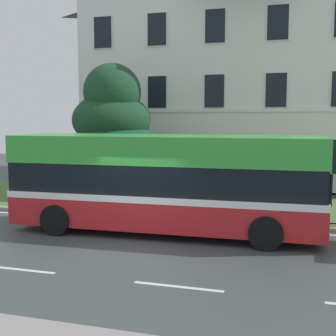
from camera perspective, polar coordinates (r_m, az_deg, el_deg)
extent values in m
cube|color=#3E4546|center=(12.19, -5.76, -11.08)|extent=(60.00, 56.00, 0.06)
cube|color=silver|center=(15.51, -0.70, -7.10)|extent=(54.00, 0.14, 0.01)
cube|color=silver|center=(11.59, -18.65, -12.16)|extent=(2.00, 0.12, 0.01)
cube|color=silver|center=(9.97, 1.31, -14.92)|extent=(2.00, 0.12, 0.01)
cube|color=#9E9E99|center=(15.93, -0.21, -6.52)|extent=(57.00, 0.24, 0.12)
cube|color=#4D7236|center=(18.97, 2.53, -4.42)|extent=(57.00, 6.19, 0.12)
cube|color=white|center=(27.35, 11.04, 9.55)|extent=(17.71, 10.50, 10.10)
cube|color=white|center=(22.06, 9.74, 7.35)|extent=(17.71, 0.06, 0.20)
cube|color=#2D333D|center=(22.18, 9.60, 0.11)|extent=(1.10, 0.06, 2.20)
cube|color=white|center=(24.09, -8.10, 2.08)|extent=(1.07, 0.04, 1.69)
cube|color=black|center=(24.07, -8.12, 2.08)|extent=(0.97, 0.03, 1.59)
cube|color=white|center=(23.04, -1.38, 1.95)|extent=(1.07, 0.04, 1.69)
cube|color=black|center=(23.02, -1.40, 1.95)|extent=(0.97, 0.03, 1.59)
cube|color=white|center=(22.33, 5.86, 1.78)|extent=(1.07, 0.04, 1.69)
cube|color=black|center=(22.31, 5.85, 1.77)|extent=(0.97, 0.03, 1.59)
cube|color=white|center=(22.00, 13.45, 1.56)|extent=(1.07, 0.04, 1.69)
cube|color=black|center=(21.98, 13.44, 1.56)|extent=(0.97, 0.03, 1.59)
cube|color=white|center=(24.06, -8.22, 9.48)|extent=(1.07, 0.04, 1.69)
cube|color=black|center=(24.04, -8.24, 9.48)|extent=(0.97, 0.03, 1.59)
cube|color=white|center=(23.01, -1.40, 9.69)|extent=(1.07, 0.04, 1.69)
cube|color=black|center=(22.99, -1.42, 9.69)|extent=(0.97, 0.03, 1.59)
cube|color=white|center=(22.30, 5.95, 9.76)|extent=(1.07, 0.04, 1.69)
cube|color=black|center=(22.28, 5.94, 9.76)|extent=(0.97, 0.03, 1.59)
cube|color=white|center=(21.97, 13.66, 9.66)|extent=(1.07, 0.04, 1.69)
cube|color=black|center=(21.95, 13.66, 9.66)|extent=(0.97, 0.03, 1.59)
cube|color=white|center=(24.42, -8.34, 16.78)|extent=(1.07, 0.04, 1.69)
cube|color=black|center=(24.40, -8.36, 16.78)|extent=(0.97, 0.03, 1.59)
cube|color=white|center=(23.39, -1.43, 17.31)|extent=(1.07, 0.04, 1.69)
cube|color=black|center=(23.37, -1.44, 17.31)|extent=(0.97, 0.03, 1.59)
cube|color=white|center=(22.69, 6.05, 17.61)|extent=(1.07, 0.04, 1.69)
cube|color=black|center=(22.67, 6.04, 17.62)|extent=(0.97, 0.03, 1.59)
cube|color=white|center=(22.37, 13.88, 17.63)|extent=(1.07, 0.04, 1.69)
cube|color=black|center=(22.35, 13.88, 17.64)|extent=(0.97, 0.03, 1.59)
cube|color=black|center=(15.59, 6.75, -3.07)|extent=(14.17, 0.04, 0.04)
cube|color=black|center=(15.76, 6.71, -6.19)|extent=(14.17, 0.04, 0.04)
cylinder|color=black|center=(18.20, -15.90, -3.42)|extent=(0.02, 0.02, 0.95)
cylinder|color=black|center=(17.96, -14.66, -3.51)|extent=(0.02, 0.02, 0.95)
cylinder|color=black|center=(17.73, -13.39, -3.60)|extent=(0.02, 0.02, 0.95)
cylinder|color=black|center=(17.51, -12.08, -3.69)|extent=(0.02, 0.02, 0.95)
cylinder|color=black|center=(17.31, -10.75, -3.78)|extent=(0.02, 0.02, 0.95)
cylinder|color=black|center=(17.11, -9.38, -3.88)|extent=(0.02, 0.02, 0.95)
cylinder|color=black|center=(16.92, -7.98, -3.97)|extent=(0.02, 0.02, 0.95)
cylinder|color=black|center=(16.74, -6.54, -4.06)|extent=(0.02, 0.02, 0.95)
cylinder|color=black|center=(16.57, -5.08, -4.15)|extent=(0.02, 0.02, 0.95)
cylinder|color=black|center=(16.41, -3.59, -4.24)|extent=(0.02, 0.02, 0.95)
cylinder|color=black|center=(16.27, -2.07, -4.33)|extent=(0.02, 0.02, 0.95)
cylinder|color=black|center=(16.13, -0.52, -4.42)|extent=(0.02, 0.02, 0.95)
cylinder|color=black|center=(16.01, 1.05, -4.50)|extent=(0.02, 0.02, 0.95)
cylinder|color=black|center=(15.90, 2.65, -4.58)|extent=(0.02, 0.02, 0.95)
cylinder|color=black|center=(15.80, 4.27, -4.66)|extent=(0.02, 0.02, 0.95)
cylinder|color=black|center=(15.72, 5.90, -4.74)|extent=(0.02, 0.02, 0.95)
cylinder|color=black|center=(15.64, 7.55, -4.82)|extent=(0.02, 0.02, 0.95)
cylinder|color=black|center=(15.58, 9.22, -4.89)|extent=(0.02, 0.02, 0.95)
cylinder|color=black|center=(15.54, 10.90, -4.95)|extent=(0.02, 0.02, 0.95)
cylinder|color=black|center=(15.51, 12.59, -5.02)|extent=(0.02, 0.02, 0.95)
cylinder|color=black|center=(15.49, 14.28, -5.08)|extent=(0.02, 0.02, 0.95)
cylinder|color=black|center=(15.48, 15.98, -5.13)|extent=(0.02, 0.02, 0.95)
cylinder|color=black|center=(15.49, 17.68, -5.18)|extent=(0.02, 0.02, 0.95)
cylinder|color=black|center=(15.51, 19.37, -5.23)|extent=(0.02, 0.02, 0.95)
cylinder|color=#423328|center=(20.60, -6.87, -1.60)|extent=(0.48, 0.48, 1.30)
ellipsoid|color=#143F23|center=(20.55, -6.50, -0.88)|extent=(4.18, 4.18, 2.14)
ellipsoid|color=#13482F|center=(20.38, -6.71, 2.59)|extent=(3.92, 3.92, 2.45)
ellipsoid|color=#1B4126|center=(20.52, -7.22, 6.11)|extent=(3.57, 3.57, 2.45)
ellipsoid|color=#1C422A|center=(20.33, -7.14, 9.63)|extent=(2.58, 2.58, 2.54)
cube|color=#B41E22|center=(14.19, -0.41, -5.21)|extent=(9.73, 2.71, 1.02)
cube|color=white|center=(14.10, -0.42, -3.35)|extent=(9.75, 2.73, 0.20)
cube|color=black|center=(14.02, -0.42, -1.25)|extent=(9.65, 2.67, 0.96)
cube|color=green|center=(13.93, -0.42, 2.43)|extent=(9.73, 2.71, 0.85)
cube|color=black|center=(13.62, 19.73, -2.07)|extent=(0.12, 2.05, 0.88)
cube|color=black|center=(13.52, 19.88, 1.75)|extent=(0.11, 1.76, 0.54)
cylinder|color=silver|center=(14.61, 19.28, -6.39)|extent=(0.05, 0.20, 0.20)
cylinder|color=silver|center=(13.09, 19.83, -7.89)|extent=(0.05, 0.20, 0.20)
cylinder|color=black|center=(14.94, 12.75, -5.91)|extent=(0.97, 0.33, 0.96)
cylinder|color=black|center=(12.66, 12.40, -8.14)|extent=(0.97, 0.33, 0.96)
cylinder|color=black|center=(16.40, -10.21, -4.75)|extent=(0.97, 0.33, 0.96)
cylinder|color=black|center=(14.36, -14.14, -6.45)|extent=(0.97, 0.33, 0.96)
cylinder|color=#4C4742|center=(17.52, -8.34, -3.61)|extent=(0.56, 0.56, 0.95)
ellipsoid|color=black|center=(17.43, -8.37, -1.76)|extent=(0.57, 0.57, 0.20)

